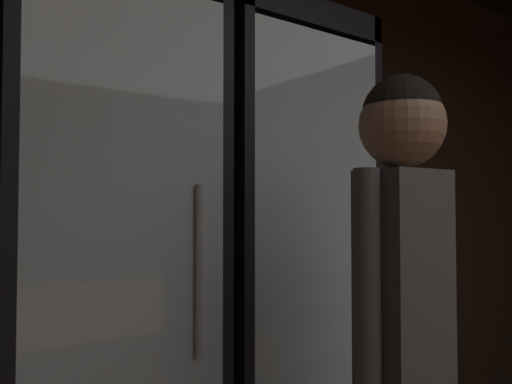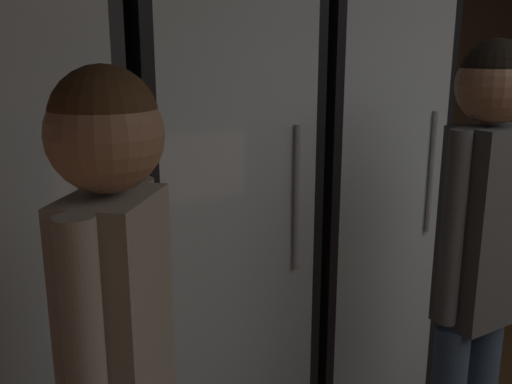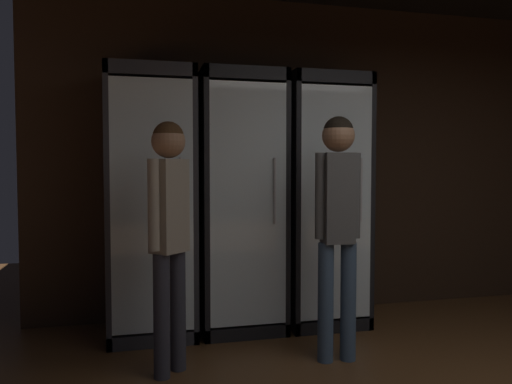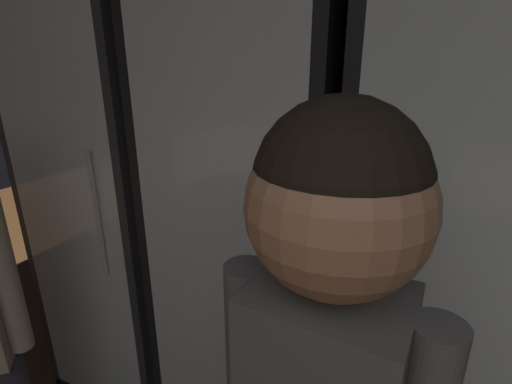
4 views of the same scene
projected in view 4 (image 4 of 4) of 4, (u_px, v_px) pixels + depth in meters
cooler_far_left at (136, 204)px, 1.86m from camera, size 0.66×0.69×2.08m
cooler_left at (265, 231)px, 1.56m from camera, size 0.66×0.69×2.08m
cooler_center at (453, 272)px, 1.27m from camera, size 0.66×0.69×2.08m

